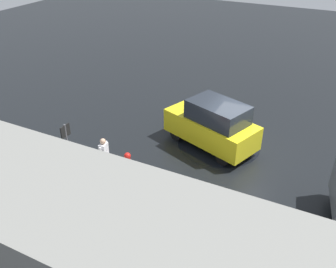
{
  "coord_description": "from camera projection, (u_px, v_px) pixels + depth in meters",
  "views": [
    {
      "loc": [
        -3.13,
        12.69,
        8.46
      ],
      "look_at": [
        2.69,
        1.2,
        0.9
      ],
      "focal_mm": 40.0,
      "sensor_mm": 36.0,
      "label": 1
    }
  ],
  "objects": [
    {
      "name": "ground_plane",
      "position": [
        240.0,
        155.0,
        15.26
      ],
      "size": [
        60.0,
        60.0,
        0.0
      ],
      "primitive_type": "plane",
      "color": "black"
    },
    {
      "name": "kerb_strip",
      "position": [
        200.0,
        219.0,
        12.02
      ],
      "size": [
        24.0,
        3.2,
        0.04
      ],
      "primitive_type": "cube",
      "color": "gray",
      "rests_on": "ground"
    },
    {
      "name": "moving_hatchback",
      "position": [
        213.0,
        124.0,
        15.35
      ],
      "size": [
        4.24,
        2.9,
        2.06
      ],
      "color": "yellow",
      "rests_on": "ground"
    },
    {
      "name": "fire_hydrant",
      "position": [
        128.0,
        162.0,
        14.12
      ],
      "size": [
        0.42,
        0.31,
        0.8
      ],
      "color": "red",
      "rests_on": "ground"
    },
    {
      "name": "pedestrian",
      "position": [
        104.0,
        151.0,
        14.27
      ],
      "size": [
        0.28,
        0.57,
        1.22
      ],
      "color": "silver",
      "rests_on": "ground"
    },
    {
      "name": "metal_railing",
      "position": [
        213.0,
        245.0,
        10.11
      ],
      "size": [
        9.64,
        0.04,
        1.05
      ],
      "color": "#B7BABF",
      "rests_on": "ground"
    },
    {
      "name": "sign_post",
      "position": [
        68.0,
        145.0,
        12.92
      ],
      "size": [
        0.07,
        0.44,
        2.4
      ],
      "color": "#4C4C51",
      "rests_on": "ground"
    },
    {
      "name": "puddle_patch",
      "position": [
        219.0,
        144.0,
        15.95
      ],
      "size": [
        3.49,
        3.49,
        0.01
      ],
      "primitive_type": "cylinder",
      "color": "black",
      "rests_on": "ground"
    }
  ]
}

